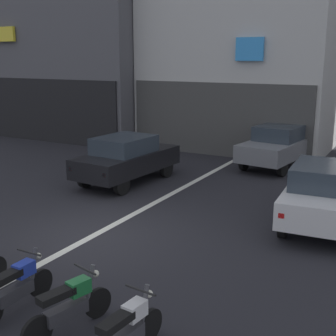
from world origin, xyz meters
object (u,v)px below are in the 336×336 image
at_px(motorcycle_white_row_rightmost, 126,331).
at_px(car_white_parked_kerbside, 325,192).
at_px(car_black_crossing_near, 127,158).
at_px(motorcycle_blue_row_centre, 17,286).
at_px(motorcycle_green_row_right_mid, 69,305).
at_px(car_grey_down_street, 278,145).

bearing_deg(motorcycle_white_row_rightmost, car_white_parked_kerbside, 78.63).
distance_m(car_black_crossing_near, motorcycle_blue_row_centre, 8.33).
relative_size(car_black_crossing_near, motorcycle_blue_row_centre, 2.52).
xyz_separation_m(motorcycle_blue_row_centre, motorcycle_green_row_right_mid, (1.19, -0.02, 0.00)).
xyz_separation_m(car_white_parked_kerbside, motorcycle_white_row_rightmost, (-1.40, -6.97, -0.43)).
height_order(car_black_crossing_near, car_white_parked_kerbside, same).
height_order(motorcycle_green_row_right_mid, motorcycle_white_row_rightmost, same).
distance_m(car_white_parked_kerbside, motorcycle_white_row_rightmost, 7.12).
relative_size(car_grey_down_street, motorcycle_blue_row_centre, 2.57).
relative_size(car_white_parked_kerbside, motorcycle_green_row_right_mid, 2.58).
distance_m(car_grey_down_street, motorcycle_blue_row_centre, 12.70).
distance_m(car_white_parked_kerbside, motorcycle_blue_row_centre, 7.79).
relative_size(car_white_parked_kerbside, car_grey_down_street, 0.98).
bearing_deg(car_black_crossing_near, motorcycle_white_row_rightmost, -55.88).
relative_size(motorcycle_blue_row_centre, motorcycle_white_row_rightmost, 1.00).
bearing_deg(motorcycle_blue_row_centre, car_black_crossing_near, 111.13).
relative_size(car_grey_down_street, motorcycle_green_row_right_mid, 2.62).
xyz_separation_m(car_white_parked_kerbside, motorcycle_blue_row_centre, (-3.77, -6.80, -0.43)).
distance_m(car_black_crossing_near, motorcycle_green_row_right_mid, 8.85).
xyz_separation_m(car_grey_down_street, motorcycle_green_row_right_mid, (0.28, -12.68, -0.43)).
height_order(car_black_crossing_near, car_grey_down_street, same).
xyz_separation_m(car_white_parked_kerbside, car_grey_down_street, (-2.86, 5.86, 0.00)).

